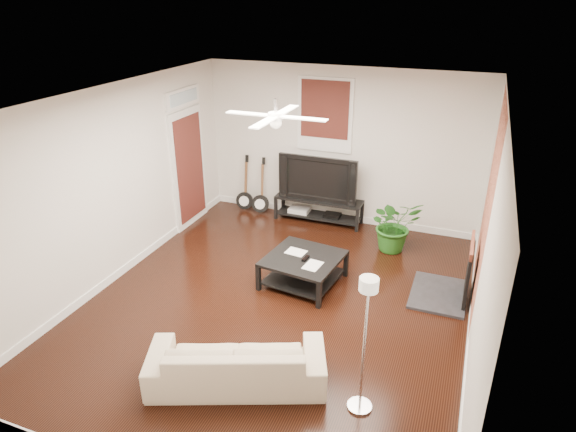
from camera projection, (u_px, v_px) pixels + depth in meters
name	position (u px, v px, depth m)	size (l,w,h in m)	color
room	(277.00, 210.00, 6.35)	(5.01, 6.01, 2.81)	black
brick_accent	(487.00, 209.00, 6.39)	(0.02, 2.20, 2.80)	brown
fireplace	(454.00, 269.00, 6.87)	(0.80, 1.10, 0.92)	black
window_back	(325.00, 115.00, 8.75)	(1.00, 0.06, 1.30)	#3E1711
door_left	(188.00, 158.00, 8.83)	(0.08, 1.00, 2.50)	white
tv_stand	(318.00, 210.00, 9.30)	(1.61, 0.43, 0.45)	black
tv	(320.00, 177.00, 9.05)	(1.44, 0.19, 0.83)	black
coffee_table	(303.00, 270.00, 7.33)	(1.01, 1.01, 0.43)	black
sofa	(237.00, 360.00, 5.44)	(1.91, 0.75, 0.56)	#C5B194
floor_lamp	(364.00, 347.00, 4.88)	(0.26, 0.26, 1.56)	white
potted_plant	(394.00, 224.00, 8.18)	(0.82, 0.71, 0.91)	#22611B
guitar_left	(244.00, 184.00, 9.64)	(0.34, 0.24, 1.09)	black
guitar_right	(260.00, 187.00, 9.50)	(0.34, 0.24, 1.09)	black
ceiling_fan	(276.00, 116.00, 5.86)	(1.24, 1.24, 0.32)	white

